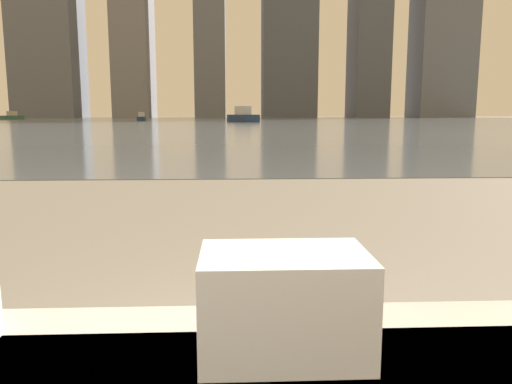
# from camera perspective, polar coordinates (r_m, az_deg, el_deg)

# --- Properties ---
(towel_stack) EXTENTS (0.25, 0.17, 0.16)m
(towel_stack) POSITION_cam_1_polar(r_m,az_deg,el_deg) (0.78, 3.22, -12.57)
(towel_stack) COLOR white
(towel_stack) RESTS_ON bathtub
(harbor_water) EXTENTS (180.00, 110.00, 0.01)m
(harbor_water) POSITION_cam_1_polar(r_m,az_deg,el_deg) (61.88, -2.46, 8.10)
(harbor_water) COLOR slate
(harbor_water) RESTS_ON ground_plane
(harbor_boat_0) EXTENTS (2.81, 3.52, 1.28)m
(harbor_boat_0) POSITION_cam_1_polar(r_m,az_deg,el_deg) (86.92, -26.10, 7.75)
(harbor_boat_0) COLOR #335647
(harbor_boat_0) RESTS_ON harbor_water
(harbor_boat_2) EXTENTS (3.49, 4.72, 1.69)m
(harbor_boat_2) POSITION_cam_1_polar(r_m,az_deg,el_deg) (54.26, -1.50, 8.63)
(harbor_boat_2) COLOR navy
(harbor_boat_2) RESTS_ON harbor_water
(harbor_boat_3) EXTENTS (1.36, 3.06, 1.11)m
(harbor_boat_3) POSITION_cam_1_polar(r_m,az_deg,el_deg) (66.16, -12.95, 8.29)
(harbor_boat_3) COLOR navy
(harbor_boat_3) RESTS_ON harbor_water
(skyline_tower_1) EXTENTS (7.86, 13.50, 34.74)m
(skyline_tower_1) POSITION_cam_1_polar(r_m,az_deg,el_deg) (121.14, -13.84, 16.51)
(skyline_tower_1) COLOR slate
(skyline_tower_1) RESTS_ON ground_plane
(skyline_tower_3) EXTENTS (12.14, 10.79, 29.61)m
(skyline_tower_3) POSITION_cam_1_polar(r_m,az_deg,el_deg) (119.38, 3.75, 15.61)
(skyline_tower_3) COLOR #4C515B
(skyline_tower_3) RESTS_ON ground_plane
(skyline_tower_4) EXTENTS (7.63, 12.12, 48.52)m
(skyline_tower_4) POSITION_cam_1_polar(r_m,az_deg,el_deg) (124.18, 12.87, 19.57)
(skyline_tower_4) COLOR #4C515B
(skyline_tower_4) RESTS_ON ground_plane
(skyline_tower_5) EXTENTS (12.83, 10.79, 46.30)m
(skyline_tower_5) POSITION_cam_1_polar(r_m,az_deg,el_deg) (129.47, 20.70, 18.29)
(skyline_tower_5) COLOR slate
(skyline_tower_5) RESTS_ON ground_plane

